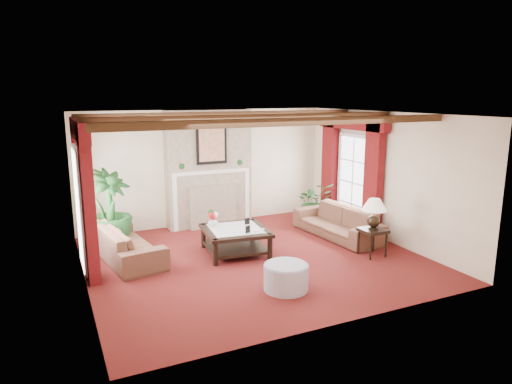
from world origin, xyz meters
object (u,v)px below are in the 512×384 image
sofa_right (338,217)px  potted_palm (110,226)px  coffee_table (235,241)px  ottoman (286,277)px  side_table (372,242)px  sofa_left (126,237)px

sofa_right → potted_palm: bearing=-110.7°
coffee_table → ottoman: bearing=-81.1°
sofa_right → potted_palm: 4.77m
sofa_right → side_table: bearing=-9.4°
sofa_right → sofa_left: bearing=-101.7°
ottoman → coffee_table: bearing=92.3°
side_table → ottoman: (-2.26, -0.68, -0.06)m
sofa_left → sofa_right: 4.44m
potted_palm → ottoman: potted_palm is taller
sofa_right → ottoman: sofa_right is taller
sofa_left → ottoman: size_ratio=3.16×
sofa_left → potted_palm: potted_palm is taller
side_table → sofa_right: bearing=85.6°
potted_palm → ottoman: 3.97m
sofa_right → side_table: 1.32m
coffee_table → side_table: side_table is taller
ottoman → sofa_right: bearing=40.2°
potted_palm → coffee_table: size_ratio=1.51×
sofa_left → potted_palm: size_ratio=1.23×
sofa_right → side_table: sofa_right is taller
sofa_left → ottoman: (2.06, -2.50, -0.22)m
coffee_table → side_table: (2.33, -1.23, 0.02)m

